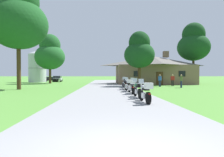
{
  "coord_description": "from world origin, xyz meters",
  "views": [
    {
      "loc": [
        -0.47,
        -3.79,
        1.58
      ],
      "look_at": [
        0.64,
        23.13,
        1.11
      ],
      "focal_mm": 31.54,
      "sensor_mm": 36.0,
      "label": 1
    }
  ],
  "objects": [
    {
      "name": "parked_black_sedan_far_left",
      "position": [
        -12.89,
        42.1,
        0.64
      ],
      "size": [
        4.26,
        2.02,
        1.2
      ],
      "rotation": [
        0.0,
        0.0,
        1.54
      ],
      "color": "black",
      "rests_on": "ground"
    },
    {
      "name": "tree_right_of_lodge",
      "position": [
        16.83,
        33.53,
        7.67
      ],
      "size": [
        6.1,
        6.1,
        11.68
      ],
      "color": "#422D19",
      "rests_on": "ground"
    },
    {
      "name": "motorcycle_black_farthest_in_row",
      "position": [
        2.08,
        19.71,
        0.61
      ],
      "size": [
        0.78,
        2.08,
        1.3
      ],
      "rotation": [
        0.0,
        0.0,
        0.06
      ],
      "color": "black",
      "rests_on": "asphalt_driveway"
    },
    {
      "name": "motorcycle_yellow_third_in_row",
      "position": [
        1.88,
        12.17,
        0.61
      ],
      "size": [
        0.87,
        2.08,
        1.3
      ],
      "rotation": [
        0.0,
        0.0,
        -0.12
      ],
      "color": "black",
      "rests_on": "asphalt_driveway"
    },
    {
      "name": "tree_by_lodge_front",
      "position": [
        4.54,
        23.8,
        4.92
      ],
      "size": [
        4.3,
        4.3,
        7.75
      ],
      "color": "#422D19",
      "rests_on": "ground"
    },
    {
      "name": "stone_lodge",
      "position": [
        8.43,
        31.47,
        2.57
      ],
      "size": [
        13.73,
        9.03,
        5.91
      ],
      "color": "brown",
      "rests_on": "ground"
    },
    {
      "name": "parked_silver_suv_far_left",
      "position": [
        -11.53,
        43.64,
        0.78
      ],
      "size": [
        2.32,
        4.77,
        1.4
      ],
      "rotation": [
        0.0,
        0.0,
        0.11
      ],
      "color": "#ADAFB7",
      "rests_on": "ground"
    },
    {
      "name": "motorcycle_silver_nearest_to_camera",
      "position": [
        1.81,
        6.92,
        0.62
      ],
      "size": [
        0.66,
        2.08,
        1.3
      ],
      "rotation": [
        0.0,
        0.0,
        0.06
      ],
      "color": "black",
      "rests_on": "asphalt_driveway"
    },
    {
      "name": "bystander_red_shirt_near_lodge",
      "position": [
        9.44,
        24.14,
        0.93
      ],
      "size": [
        0.52,
        0.33,
        1.67
      ],
      "rotation": [
        0.0,
        0.0,
        5.92
      ],
      "color": "black",
      "rests_on": "ground"
    },
    {
      "name": "motorcycle_green_second_in_row",
      "position": [
        1.85,
        9.43,
        0.62
      ],
      "size": [
        0.66,
        2.08,
        1.3
      ],
      "rotation": [
        0.0,
        0.0,
        0.06
      ],
      "color": "black",
      "rests_on": "asphalt_driveway"
    },
    {
      "name": "asphalt_driveway",
      "position": [
        0.0,
        18.0,
        0.03
      ],
      "size": [
        6.4,
        80.0,
        0.06
      ],
      "primitive_type": "cube",
      "color": "gray",
      "rests_on": "ground"
    },
    {
      "name": "ground_plane",
      "position": [
        0.0,
        20.0,
        0.0
      ],
      "size": [
        500.0,
        500.0,
        0.0
      ],
      "primitive_type": "plane",
      "color": "#4C8433"
    },
    {
      "name": "metal_silo_distant",
      "position": [
        -15.09,
        40.04,
        3.55
      ],
      "size": [
        3.85,
        3.85,
        7.09
      ],
      "color": "#B2B7BC",
      "rests_on": "ground"
    },
    {
      "name": "tree_left_far",
      "position": [
        -10.6,
        33.67,
        5.64
      ],
      "size": [
        5.53,
        5.53,
        9.28
      ],
      "color": "#422D19",
      "rests_on": "ground"
    },
    {
      "name": "bystander_olive_shirt_by_tree",
      "position": [
        9.16,
        20.28,
        0.93
      ],
      "size": [
        0.22,
        0.55,
        1.67
      ],
      "rotation": [
        0.0,
        0.0,
        1.58
      ],
      "color": "navy",
      "rests_on": "ground"
    },
    {
      "name": "motorcycle_black_fourth_in_row",
      "position": [
        1.81,
        14.43,
        0.61
      ],
      "size": [
        0.78,
        2.08,
        1.3
      ],
      "rotation": [
        0.0,
        0.0,
        0.06
      ],
      "color": "black",
      "rests_on": "asphalt_driveway"
    },
    {
      "name": "motorcycle_yellow_fifth_in_row",
      "position": [
        1.82,
        17.07,
        0.61
      ],
      "size": [
        0.82,
        2.08,
        1.3
      ],
      "rotation": [
        0.0,
        0.0,
        -0.09
      ],
      "color": "black",
      "rests_on": "asphalt_driveway"
    },
    {
      "name": "bystander_blue_shirt_beside_signpost",
      "position": [
        7.11,
        22.53,
        0.93
      ],
      "size": [
        0.51,
        0.34,
        1.67
      ],
      "rotation": [
        0.0,
        0.0,
        3.55
      ],
      "color": "navy",
      "rests_on": "ground"
    },
    {
      "name": "tree_left_near",
      "position": [
        -9.78,
        18.12,
        7.84
      ],
      "size": [
        6.29,
        6.29,
        11.97
      ],
      "color": "#422D19",
      "rests_on": "ground"
    }
  ]
}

